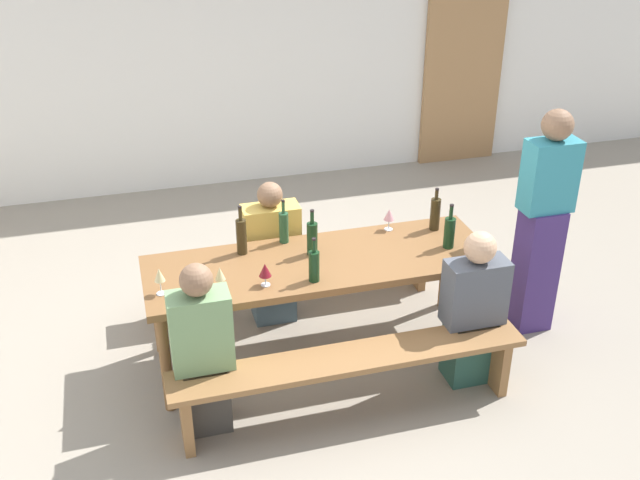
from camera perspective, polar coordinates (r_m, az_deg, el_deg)
The scene contains 20 objects.
ground_plane at distance 5.37m, azimuth 0.00°, elevation -8.53°, with size 24.00×24.00×0.00m, color gray.
back_wall at distance 7.71m, azimuth -6.90°, elevation 15.80°, with size 14.00×0.20×3.20m, color silver.
wooden_door at distance 8.46m, azimuth 10.90°, elevation 12.75°, with size 0.90×0.06×2.10m, color #9E7247.
tasting_table at distance 5.00m, azimuth 0.00°, elevation -2.28°, with size 2.33×0.77×0.75m.
bench_near at distance 4.63m, azimuth 2.32°, elevation -9.74°, with size 2.23×0.30×0.45m.
bench_far at distance 5.73m, azimuth -1.85°, elevation -1.70°, with size 2.23×0.30×0.45m.
wine_bottle_0 at distance 5.14m, azimuth -2.79°, elevation 1.04°, with size 0.07×0.07×0.32m.
wine_bottle_1 at distance 4.97m, azimuth -0.60°, elevation 0.17°, with size 0.07×0.07×0.33m.
wine_bottle_2 at distance 5.37m, azimuth 8.81°, elevation 2.02°, with size 0.07×0.07×0.32m.
wine_bottle_3 at distance 5.01m, azimuth -6.03°, elevation 0.33°, with size 0.07×0.07×0.35m.
wine_bottle_4 at distance 4.67m, azimuth -0.46°, elevation -1.94°, with size 0.07×0.07×0.30m.
wine_bottle_5 at distance 5.14m, azimuth 9.88°, elevation 0.63°, with size 0.08×0.08×0.32m.
wine_glass_0 at distance 4.64m, azimuth -4.23°, elevation -2.34°, with size 0.08×0.08×0.15m.
wine_glass_1 at distance 5.33m, azimuth 5.31°, elevation 1.89°, with size 0.08×0.08×0.16m.
wine_glass_2 at distance 4.63m, azimuth -12.19°, elevation -2.70°, with size 0.07×0.07×0.18m.
wine_glass_3 at distance 4.61m, azimuth -7.67°, elevation -2.63°, with size 0.07×0.07×0.17m.
seated_guest_near_0 at distance 4.50m, azimuth -8.96°, elevation -8.53°, with size 0.36×0.24×1.14m.
seated_guest_near_1 at distance 4.95m, azimuth 11.62°, elevation -5.41°, with size 0.40×0.24×1.10m.
seated_guest_far_0 at distance 5.48m, azimuth -3.69°, elevation -1.30°, with size 0.41×0.24×1.11m.
standing_host at distance 5.46m, azimuth 16.61°, elevation 1.02°, with size 0.35×0.24×1.68m.
Camera 1 is at (-1.17, -4.16, 3.18)m, focal length 41.81 mm.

